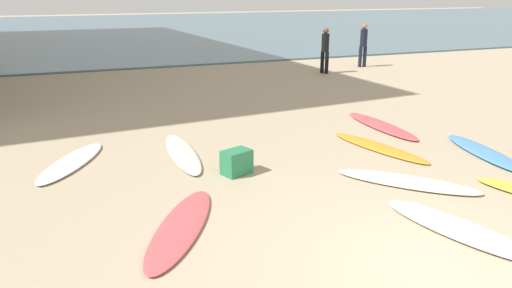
{
  "coord_description": "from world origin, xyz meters",
  "views": [
    {
      "loc": [
        -3.63,
        -3.73,
        3.1
      ],
      "look_at": [
        -0.56,
        4.24,
        0.3
      ],
      "focal_mm": 33.59,
      "sensor_mm": 36.0,
      "label": 1
    }
  ],
  "objects_px": {
    "surfboard_7": "(457,229)",
    "beachgoer_near": "(363,43)",
    "surfboard_5": "(379,147)",
    "surfboard_6": "(71,162)",
    "surfboard_4": "(485,153)",
    "surfboard_1": "(182,153)",
    "surfboard_8": "(181,227)",
    "beach_cooler": "(237,162)",
    "beachgoer_mid": "(325,48)",
    "surfboard_3": "(407,182)",
    "surfboard_0": "(381,126)"
  },
  "relations": [
    {
      "from": "surfboard_4",
      "to": "surfboard_8",
      "type": "xyz_separation_m",
      "value": [
        -6.19,
        -0.85,
        -0.01
      ]
    },
    {
      "from": "surfboard_5",
      "to": "beachgoer_mid",
      "type": "relative_size",
      "value": 1.42
    },
    {
      "from": "surfboard_5",
      "to": "surfboard_6",
      "type": "height_order",
      "value": "surfboard_6"
    },
    {
      "from": "surfboard_1",
      "to": "beach_cooler",
      "type": "bearing_deg",
      "value": 118.68
    },
    {
      "from": "surfboard_3",
      "to": "surfboard_8",
      "type": "xyz_separation_m",
      "value": [
        -3.84,
        -0.19,
        -0.01
      ]
    },
    {
      "from": "beachgoer_near",
      "to": "beach_cooler",
      "type": "xyz_separation_m",
      "value": [
        -8.63,
        -9.39,
        -0.75
      ]
    },
    {
      "from": "surfboard_8",
      "to": "beachgoer_near",
      "type": "bearing_deg",
      "value": 76.67
    },
    {
      "from": "surfboard_4",
      "to": "surfboard_1",
      "type": "bearing_deg",
      "value": 169.57
    },
    {
      "from": "surfboard_3",
      "to": "surfboard_6",
      "type": "xyz_separation_m",
      "value": [
        -5.18,
        3.0,
        -0.01
      ]
    },
    {
      "from": "surfboard_7",
      "to": "beachgoer_near",
      "type": "relative_size",
      "value": 1.27
    },
    {
      "from": "surfboard_0",
      "to": "surfboard_3",
      "type": "relative_size",
      "value": 1.09
    },
    {
      "from": "surfboard_4",
      "to": "beach_cooler",
      "type": "bearing_deg",
      "value": -178.73
    },
    {
      "from": "surfboard_5",
      "to": "surfboard_1",
      "type": "bearing_deg",
      "value": 149.95
    },
    {
      "from": "surfboard_5",
      "to": "beachgoer_near",
      "type": "xyz_separation_m",
      "value": [
        5.52,
        9.14,
        0.93
      ]
    },
    {
      "from": "surfboard_0",
      "to": "surfboard_4",
      "type": "height_order",
      "value": "surfboard_4"
    },
    {
      "from": "surfboard_0",
      "to": "beach_cooler",
      "type": "distance_m",
      "value": 4.38
    },
    {
      "from": "surfboard_1",
      "to": "beachgoer_near",
      "type": "bearing_deg",
      "value": -137.25
    },
    {
      "from": "surfboard_1",
      "to": "beachgoer_mid",
      "type": "bearing_deg",
      "value": -132.56
    },
    {
      "from": "surfboard_4",
      "to": "surfboard_7",
      "type": "distance_m",
      "value": 3.56
    },
    {
      "from": "surfboard_0",
      "to": "surfboard_7",
      "type": "xyz_separation_m",
      "value": [
        -2.02,
        -4.61,
        0.01
      ]
    },
    {
      "from": "surfboard_6",
      "to": "beach_cooler",
      "type": "xyz_separation_m",
      "value": [
        2.69,
        -1.55,
        0.18
      ]
    },
    {
      "from": "surfboard_7",
      "to": "surfboard_0",
      "type": "bearing_deg",
      "value": -130.16
    },
    {
      "from": "surfboard_7",
      "to": "beachgoer_near",
      "type": "xyz_separation_m",
      "value": [
        6.56,
        12.43,
        0.92
      ]
    },
    {
      "from": "surfboard_6",
      "to": "surfboard_8",
      "type": "xyz_separation_m",
      "value": [
        1.34,
        -3.19,
        -0.0
      ]
    },
    {
      "from": "beachgoer_near",
      "to": "beachgoer_mid",
      "type": "distance_m",
      "value": 2.34
    },
    {
      "from": "surfboard_7",
      "to": "beachgoer_mid",
      "type": "relative_size",
      "value": 1.29
    },
    {
      "from": "surfboard_6",
      "to": "surfboard_4",
      "type": "bearing_deg",
      "value": -169.54
    },
    {
      "from": "surfboard_3",
      "to": "surfboard_0",
      "type": "bearing_deg",
      "value": 18.2
    },
    {
      "from": "surfboard_7",
      "to": "beachgoer_near",
      "type": "bearing_deg",
      "value": -134.31
    },
    {
      "from": "surfboard_3",
      "to": "surfboard_8",
      "type": "height_order",
      "value": "surfboard_3"
    },
    {
      "from": "surfboard_8",
      "to": "surfboard_6",
      "type": "bearing_deg",
      "value": 141.53
    },
    {
      "from": "surfboard_6",
      "to": "surfboard_8",
      "type": "bearing_deg",
      "value": 140.47
    },
    {
      "from": "surfboard_1",
      "to": "surfboard_5",
      "type": "xyz_separation_m",
      "value": [
        3.79,
        -1.07,
        -0.01
      ]
    },
    {
      "from": "surfboard_3",
      "to": "surfboard_1",
      "type": "bearing_deg",
      "value": 94.98
    },
    {
      "from": "beach_cooler",
      "to": "surfboard_8",
      "type": "bearing_deg",
      "value": -129.59
    },
    {
      "from": "surfboard_8",
      "to": "beach_cooler",
      "type": "xyz_separation_m",
      "value": [
        1.36,
        1.64,
        0.18
      ]
    },
    {
      "from": "surfboard_4",
      "to": "surfboard_5",
      "type": "relative_size",
      "value": 0.99
    },
    {
      "from": "surfboard_8",
      "to": "beach_cooler",
      "type": "relative_size",
      "value": 4.83
    },
    {
      "from": "surfboard_0",
      "to": "surfboard_6",
      "type": "xyz_separation_m",
      "value": [
        -6.78,
        -0.01,
        -0.0
      ]
    },
    {
      "from": "surfboard_5",
      "to": "beachgoer_mid",
      "type": "distance_m",
      "value": 9.01
    },
    {
      "from": "surfboard_8",
      "to": "surfboard_1",
      "type": "bearing_deg",
      "value": 105.77
    },
    {
      "from": "surfboard_7",
      "to": "beach_cooler",
      "type": "bearing_deg",
      "value": -72.19
    },
    {
      "from": "surfboard_0",
      "to": "surfboard_7",
      "type": "relative_size",
      "value": 1.16
    },
    {
      "from": "surfboard_8",
      "to": "beachgoer_mid",
      "type": "distance_m",
      "value": 12.88
    },
    {
      "from": "surfboard_6",
      "to": "surfboard_1",
      "type": "bearing_deg",
      "value": -158.83
    },
    {
      "from": "surfboard_5",
      "to": "beach_cooler",
      "type": "bearing_deg",
      "value": 170.33
    },
    {
      "from": "surfboard_0",
      "to": "surfboard_4",
      "type": "relative_size",
      "value": 1.07
    },
    {
      "from": "beachgoer_near",
      "to": "surfboard_7",
      "type": "bearing_deg",
      "value": -110.39
    },
    {
      "from": "surfboard_4",
      "to": "beachgoer_near",
      "type": "relative_size",
      "value": 1.38
    },
    {
      "from": "surfboard_7",
      "to": "beachgoer_mid",
      "type": "bearing_deg",
      "value": -127.06
    }
  ]
}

